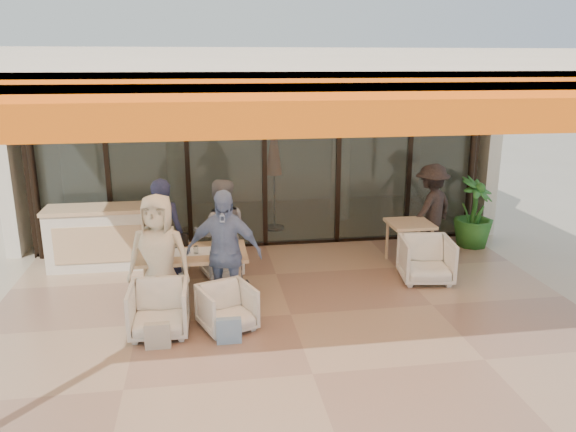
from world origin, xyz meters
name	(u,v)px	position (x,y,z in m)	size (l,w,h in m)	color
ground	(291,316)	(0.00, 0.00, 0.00)	(70.00, 70.00, 0.00)	#C6B293
terrace_floor	(291,316)	(0.00, 0.00, 0.01)	(8.00, 6.00, 0.01)	tan
terrace_structure	(295,67)	(0.00, -0.26, 3.25)	(8.00, 6.00, 3.40)	silver
glass_storefront	(264,161)	(0.00, 3.00, 1.60)	(8.08, 0.10, 3.20)	#9EADA3
interior_block	(252,113)	(0.01, 5.31, 2.23)	(9.05, 3.62, 3.52)	silver
host_counter	(105,237)	(-2.71, 2.30, 0.53)	(1.85, 0.65, 1.04)	silver
dining_table	(192,256)	(-1.29, 0.71, 0.69)	(1.50, 0.90, 0.93)	#DDBB87
chair_far_left	(167,260)	(-1.70, 1.65, 0.31)	(0.60, 0.57, 0.62)	white
chair_far_right	(221,258)	(-0.86, 1.65, 0.30)	(0.58, 0.54, 0.59)	white
chair_near_left	(159,307)	(-1.70, -0.25, 0.37)	(0.71, 0.67, 0.73)	white
chair_near_right	(227,306)	(-0.86, -0.25, 0.33)	(0.63, 0.59, 0.65)	white
diner_navy	(163,236)	(-1.70, 1.15, 0.86)	(0.63, 0.41, 1.71)	#1A2039
diner_grey	(221,235)	(-0.86, 1.15, 0.83)	(0.81, 0.63, 1.67)	slate
diner_cream	(159,257)	(-1.70, 0.25, 0.84)	(0.83, 0.54, 1.69)	beige
diner_periwinkle	(224,253)	(-0.86, 0.25, 0.86)	(1.01, 0.42, 1.72)	#6C85B4
tote_bag_cream	(158,337)	(-1.70, -0.65, 0.17)	(0.30, 0.10, 0.34)	silver
tote_bag_blue	(229,332)	(-0.86, -0.65, 0.17)	(0.30, 0.10, 0.34)	#99BFD8
side_table	(410,228)	(2.25, 1.65, 0.64)	(0.70, 0.70, 0.74)	#DDBB87
side_chair	(426,258)	(2.25, 0.90, 0.39)	(0.76, 0.71, 0.78)	white
standing_woman	(431,209)	(2.84, 2.20, 0.80)	(1.04, 0.60, 1.60)	black
potted_palm	(474,213)	(3.75, 2.38, 0.65)	(0.72, 0.72, 1.29)	#1E5919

